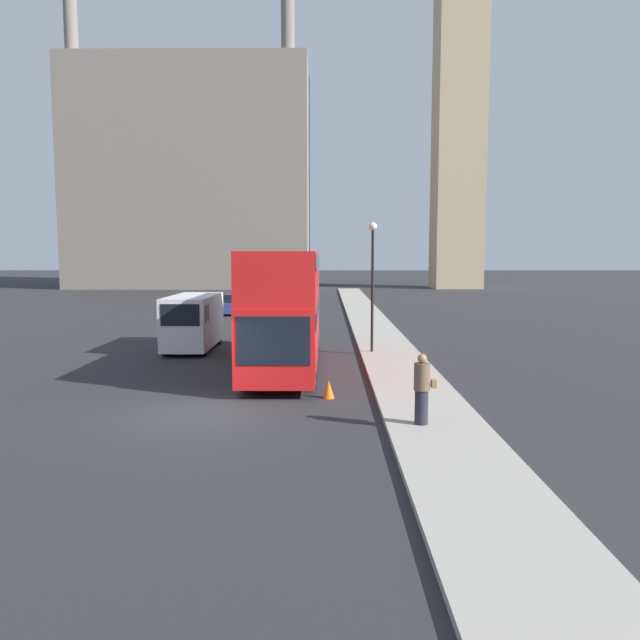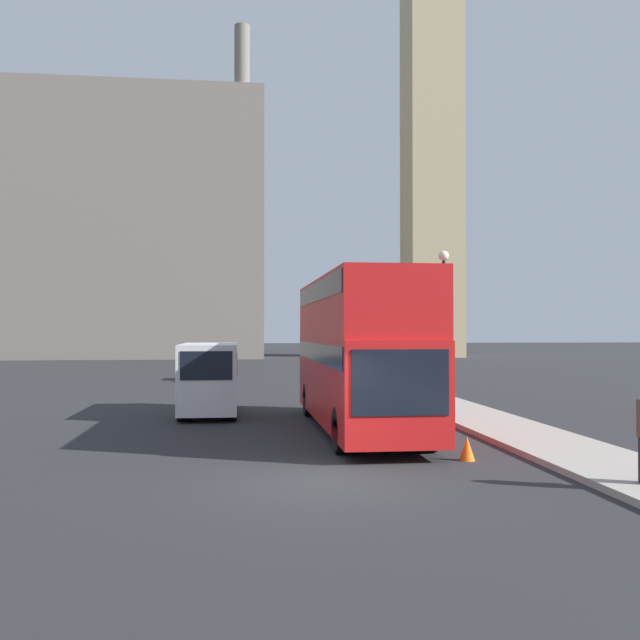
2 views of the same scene
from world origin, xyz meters
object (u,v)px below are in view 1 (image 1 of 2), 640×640
street_lamp (373,267)px  pedestrian (422,389)px  red_double_decker_bus (285,304)px  white_van (193,321)px  clock_tower (461,28)px  parked_sedan (237,305)px

street_lamp → pedestrian: bearing=-88.1°
red_double_decker_bus → white_van: size_ratio=2.11×
clock_tower → pedestrian: size_ratio=35.23×
clock_tower → red_double_decker_bus: size_ratio=5.74×
street_lamp → parked_sedan: 21.18m
pedestrian → parked_sedan: bearing=106.4°
red_double_decker_bus → white_van: (-4.56, 4.56, -1.17)m
clock_tower → pedestrian: clock_tower is taller
street_lamp → clock_tower: bearing=74.7°
clock_tower → parked_sedan: bearing=-124.1°
clock_tower → pedestrian: (-14.34, -65.37, -31.25)m
clock_tower → white_van: clock_tower is taller
clock_tower → street_lamp: 62.47m
pedestrian → parked_sedan: size_ratio=0.39×
white_van → street_lamp: 8.64m
white_van → red_double_decker_bus: bearing=-45.0°
clock_tower → parked_sedan: size_ratio=13.88×
white_van → parked_sedan: bearing=91.7°
street_lamp → parked_sedan: street_lamp is taller
red_double_decker_bus → street_lamp: bearing=41.8°
red_double_decker_bus → white_van: bearing=135.0°
pedestrian → parked_sedan: 32.09m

